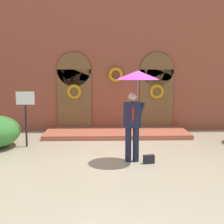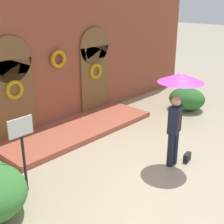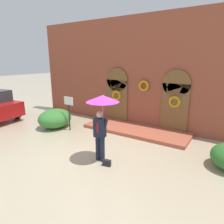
{
  "view_description": "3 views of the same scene",
  "coord_description": "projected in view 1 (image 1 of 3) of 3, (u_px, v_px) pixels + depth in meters",
  "views": [
    {
      "loc": [
        -0.53,
        -8.18,
        2.37
      ],
      "look_at": [
        -0.22,
        1.55,
        1.06
      ],
      "focal_mm": 50.0,
      "sensor_mm": 36.0,
      "label": 1
    },
    {
      "loc": [
        -5.91,
        -3.92,
        4.04
      ],
      "look_at": [
        -0.12,
        1.46,
        1.09
      ],
      "focal_mm": 50.0,
      "sensor_mm": 36.0,
      "label": 2
    },
    {
      "loc": [
        4.07,
        -5.47,
        3.48
      ],
      "look_at": [
        -0.22,
        1.24,
        1.38
      ],
      "focal_mm": 32.0,
      "sensor_mm": 36.0,
      "label": 3
    }
  ],
  "objects": [
    {
      "name": "ground_plane",
      "position": [
        122.0,
        158.0,
        8.43
      ],
      "size": [
        80.0,
        80.0,
        0.0
      ],
      "primitive_type": "plane",
      "color": "tan"
    },
    {
      "name": "building_facade",
      "position": [
        115.0,
        62.0,
        12.19
      ],
      "size": [
        14.0,
        2.3,
        5.6
      ],
      "color": "brown",
      "rests_on": "ground"
    },
    {
      "name": "person_with_umbrella",
      "position": [
        136.0,
        88.0,
        7.92
      ],
      "size": [
        1.1,
        1.1,
        2.36
      ],
      "color": "#191E33",
      "rests_on": "ground"
    },
    {
      "name": "handbag",
      "position": [
        149.0,
        159.0,
        7.97
      ],
      "size": [
        0.3,
        0.17,
        0.22
      ],
      "primitive_type": "cube",
      "rotation": [
        0.0,
        0.0,
        0.18
      ],
      "color": "black",
      "rests_on": "ground"
    },
    {
      "name": "sign_post",
      "position": [
        26.0,
        110.0,
        9.62
      ],
      "size": [
        0.56,
        0.06,
        1.72
      ],
      "color": "black",
      "rests_on": "ground"
    }
  ]
}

